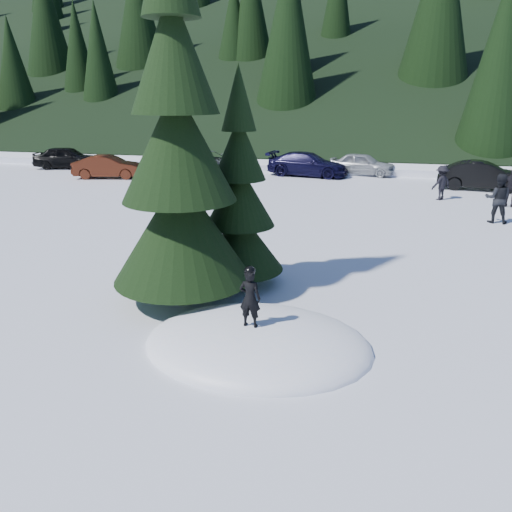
% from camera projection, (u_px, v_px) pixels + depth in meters
% --- Properties ---
extents(ground, '(200.00, 200.00, 0.00)m').
position_uv_depth(ground, '(258.00, 345.00, 9.75)').
color(ground, white).
rests_on(ground, ground).
extents(snow_mound, '(4.48, 3.52, 0.96)m').
position_uv_depth(snow_mound, '(258.00, 345.00, 9.75)').
color(snow_mound, white).
rests_on(snow_mound, ground).
extents(forest_hillside, '(200.00, 60.00, 25.00)m').
position_uv_depth(forest_hillside, '(366.00, 20.00, 55.85)').
color(forest_hillside, black).
rests_on(forest_hillside, ground).
extents(spruce_tall, '(3.20, 3.20, 8.60)m').
position_uv_depth(spruce_tall, '(178.00, 160.00, 10.86)').
color(spruce_tall, black).
rests_on(spruce_tall, ground).
extents(spruce_short, '(2.20, 2.20, 5.37)m').
position_uv_depth(spruce_short, '(240.00, 203.00, 12.32)').
color(spruce_short, black).
rests_on(spruce_short, ground).
extents(child_skier, '(0.43, 0.30, 1.13)m').
position_uv_depth(child_skier, '(250.00, 298.00, 9.31)').
color(child_skier, black).
rests_on(child_skier, snow_mound).
extents(adult_0, '(1.00, 0.83, 1.86)m').
position_uv_depth(adult_0, '(498.00, 199.00, 18.75)').
color(adult_0, black).
rests_on(adult_0, ground).
extents(adult_1, '(1.06, 0.66, 1.69)m').
position_uv_depth(adult_1, '(512.00, 188.00, 21.42)').
color(adult_1, black).
rests_on(adult_1, ground).
extents(adult_2, '(1.15, 1.09, 1.56)m').
position_uv_depth(adult_2, '(441.00, 183.00, 22.89)').
color(adult_2, black).
rests_on(adult_2, ground).
extents(car_0, '(4.47, 2.56, 1.43)m').
position_uv_depth(car_0, '(67.00, 157.00, 32.59)').
color(car_0, black).
rests_on(car_0, ground).
extents(car_1, '(4.18, 2.20, 1.31)m').
position_uv_depth(car_1, '(109.00, 167.00, 28.87)').
color(car_1, '#40180B').
rests_on(car_1, ground).
extents(car_2, '(5.93, 4.33, 1.50)m').
position_uv_depth(car_2, '(206.00, 164.00, 29.49)').
color(car_2, '#474A4E').
rests_on(car_2, ground).
extents(car_3, '(5.05, 2.70, 1.39)m').
position_uv_depth(car_3, '(307.00, 164.00, 29.60)').
color(car_3, black).
rests_on(car_3, ground).
extents(car_4, '(4.12, 2.38, 1.32)m').
position_uv_depth(car_4, '(362.00, 164.00, 29.99)').
color(car_4, '#9BA0A4').
rests_on(car_4, ground).
extents(car_5, '(4.53, 2.09, 1.44)m').
position_uv_depth(car_5, '(483.00, 176.00, 25.29)').
color(car_5, black).
rests_on(car_5, ground).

